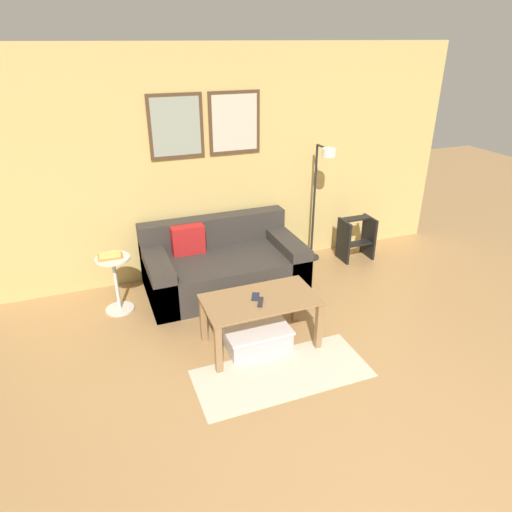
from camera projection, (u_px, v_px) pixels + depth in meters
name	position (u px, v px, depth m)	size (l,w,h in m)	color
wall_back	(231.00, 163.00, 5.20)	(5.60, 0.09, 2.55)	#D6B76B
area_rug	(282.00, 373.00, 3.88)	(1.49, 0.64, 0.01)	beige
couch	(223.00, 266.00, 5.13)	(1.71, 0.96, 0.73)	#38332D
coffee_table	(260.00, 307.00, 4.09)	(1.02, 0.56, 0.48)	#997047
storage_bin	(256.00, 336.00, 4.19)	(0.59, 0.43, 0.20)	#B2B2B7
floor_lamp	(321.00, 188.00, 5.36)	(0.21, 0.46, 1.47)	black
side_table	(116.00, 279.00, 4.63)	(0.34, 0.34, 0.61)	silver
book_stack	(110.00, 256.00, 4.51)	(0.23, 0.16, 0.04)	#D18438
remote_control	(261.00, 302.00, 3.98)	(0.04, 0.15, 0.02)	#232328
cell_phone	(255.00, 297.00, 4.08)	(0.07, 0.14, 0.01)	#1E2338
step_stool	(356.00, 238.00, 5.79)	(0.41, 0.30, 0.53)	black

